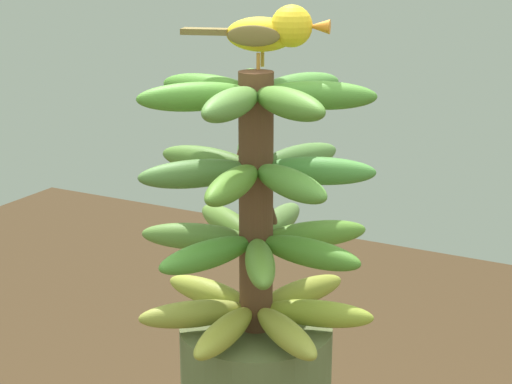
# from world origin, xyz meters

# --- Properties ---
(banana_bunch) EXTENTS (0.33, 0.33, 0.36)m
(banana_bunch) POSITION_xyz_m (-0.00, 0.00, 1.54)
(banana_bunch) COLOR brown
(banana_bunch) RESTS_ON banana_tree
(perched_bird) EXTENTS (0.19, 0.08, 0.08)m
(perched_bird) POSITION_xyz_m (0.01, 0.04, 1.77)
(perched_bird) COLOR #C68933
(perched_bird) RESTS_ON banana_bunch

